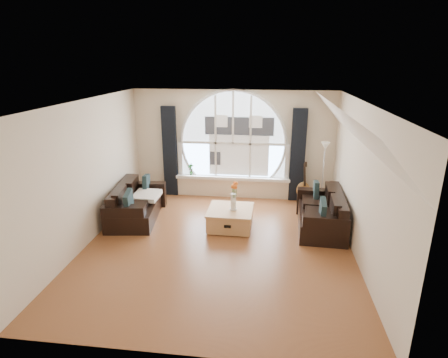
% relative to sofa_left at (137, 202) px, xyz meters
% --- Properties ---
extents(ground, '(5.00, 5.50, 0.01)m').
position_rel_sofa_left_xyz_m(ground, '(1.96, -1.04, -0.40)').
color(ground, brown).
rests_on(ground, ground).
extents(ceiling, '(5.00, 5.50, 0.01)m').
position_rel_sofa_left_xyz_m(ceiling, '(1.96, -1.04, 2.30)').
color(ceiling, silver).
rests_on(ceiling, ground).
extents(wall_back, '(5.00, 0.01, 2.70)m').
position_rel_sofa_left_xyz_m(wall_back, '(1.96, 1.71, 0.95)').
color(wall_back, beige).
rests_on(wall_back, ground).
extents(wall_front, '(5.00, 0.01, 2.70)m').
position_rel_sofa_left_xyz_m(wall_front, '(1.96, -3.79, 0.95)').
color(wall_front, beige).
rests_on(wall_front, ground).
extents(wall_left, '(0.01, 5.50, 2.70)m').
position_rel_sofa_left_xyz_m(wall_left, '(-0.54, -1.04, 0.95)').
color(wall_left, beige).
rests_on(wall_left, ground).
extents(wall_right, '(0.01, 5.50, 2.70)m').
position_rel_sofa_left_xyz_m(wall_right, '(4.46, -1.04, 0.95)').
color(wall_right, beige).
rests_on(wall_right, ground).
extents(attic_slope, '(0.92, 5.50, 0.72)m').
position_rel_sofa_left_xyz_m(attic_slope, '(4.16, -1.04, 1.95)').
color(attic_slope, silver).
rests_on(attic_slope, ground).
extents(arched_window, '(2.60, 0.06, 2.15)m').
position_rel_sofa_left_xyz_m(arched_window, '(1.96, 1.68, 1.23)').
color(arched_window, silver).
rests_on(arched_window, wall_back).
extents(window_sill, '(2.90, 0.22, 0.08)m').
position_rel_sofa_left_xyz_m(window_sill, '(1.96, 1.61, 0.11)').
color(window_sill, white).
rests_on(window_sill, wall_back).
extents(window_frame, '(2.76, 0.08, 2.15)m').
position_rel_sofa_left_xyz_m(window_frame, '(1.96, 1.65, 1.23)').
color(window_frame, white).
rests_on(window_frame, wall_back).
extents(neighbor_house, '(1.70, 0.02, 1.50)m').
position_rel_sofa_left_xyz_m(neighbor_house, '(2.11, 1.66, 1.10)').
color(neighbor_house, silver).
rests_on(neighbor_house, wall_back).
extents(curtain_left, '(0.35, 0.12, 2.30)m').
position_rel_sofa_left_xyz_m(curtain_left, '(0.36, 1.59, 0.75)').
color(curtain_left, black).
rests_on(curtain_left, ground).
extents(curtain_right, '(0.35, 0.12, 2.30)m').
position_rel_sofa_left_xyz_m(curtain_right, '(3.56, 1.59, 0.75)').
color(curtain_right, black).
rests_on(curtain_right, ground).
extents(sofa_left, '(1.07, 1.82, 0.77)m').
position_rel_sofa_left_xyz_m(sofa_left, '(0.00, 0.00, 0.00)').
color(sofa_left, black).
rests_on(sofa_left, ground).
extents(sofa_right, '(0.95, 1.78, 0.77)m').
position_rel_sofa_left_xyz_m(sofa_right, '(3.98, -0.00, 0.00)').
color(sofa_right, black).
rests_on(sofa_right, ground).
extents(coffee_chest, '(0.94, 0.94, 0.45)m').
position_rel_sofa_left_xyz_m(coffee_chest, '(2.11, -0.20, -0.17)').
color(coffee_chest, tan).
rests_on(coffee_chest, ground).
extents(throw_blanket, '(0.57, 0.57, 0.10)m').
position_rel_sofa_left_xyz_m(throw_blanket, '(0.19, 0.13, 0.10)').
color(throw_blanket, silver).
rests_on(throw_blanket, sofa_left).
extents(vase_flowers, '(0.24, 0.24, 0.70)m').
position_rel_sofa_left_xyz_m(vase_flowers, '(2.17, -0.22, 0.40)').
color(vase_flowers, white).
rests_on(vase_flowers, coffee_chest).
extents(floor_lamp, '(0.24, 0.24, 1.60)m').
position_rel_sofa_left_xyz_m(floor_lamp, '(4.13, 1.14, 0.40)').
color(floor_lamp, '#B2B2B2').
rests_on(floor_lamp, ground).
extents(guitar, '(0.41, 0.33, 1.06)m').
position_rel_sofa_left_xyz_m(guitar, '(3.75, 1.48, 0.13)').
color(guitar, olive).
rests_on(guitar, ground).
extents(potted_plant, '(0.17, 0.12, 0.30)m').
position_rel_sofa_left_xyz_m(potted_plant, '(0.88, 1.61, 0.30)').
color(potted_plant, '#1E6023').
rests_on(potted_plant, window_sill).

